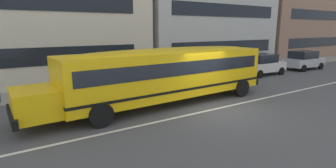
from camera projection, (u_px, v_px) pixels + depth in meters
name	position (u px, v px, depth m)	size (l,w,h in m)	color
ground_plane	(216.00, 109.00, 11.78)	(400.00, 400.00, 0.00)	#4C4C4F
sidewalk_far	(142.00, 82.00, 17.78)	(120.00, 3.00, 0.01)	gray
lane_centreline	(216.00, 109.00, 11.78)	(110.00, 0.16, 0.01)	silver
school_bus	(166.00, 71.00, 12.25)	(12.05, 2.89, 2.68)	yellow
parked_car_silver_far_corner	(303.00, 60.00, 22.99)	(3.94, 1.96, 1.64)	#B7BABF
parked_car_white_past_driveway	(262.00, 64.00, 20.26)	(3.90, 1.88, 1.64)	silver
apartment_block_far_right	(294.00, 6.00, 37.03)	(21.73, 11.04, 13.30)	#93705B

